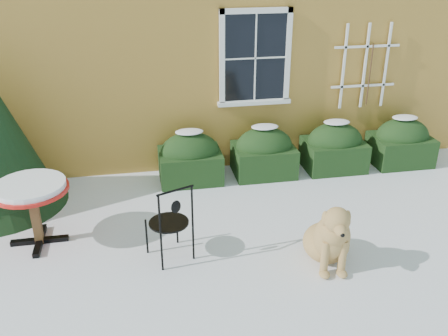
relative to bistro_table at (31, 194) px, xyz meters
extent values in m
plane|color=white|center=(2.59, -0.97, -0.76)|extent=(80.00, 80.00, 0.00)
cube|color=black|center=(3.49, 1.99, 1.21)|extent=(1.05, 0.03, 1.45)
cube|color=white|center=(3.49, 1.98, 1.98)|extent=(1.23, 0.06, 0.09)
cube|color=white|center=(3.49, 1.98, 0.44)|extent=(1.23, 0.06, 0.09)
cube|color=white|center=(2.92, 1.98, 1.21)|extent=(0.09, 0.06, 1.63)
cube|color=white|center=(4.06, 1.98, 1.21)|extent=(0.09, 0.06, 1.63)
cube|color=white|center=(3.49, 1.97, 1.21)|extent=(0.02, 0.02, 1.45)
cube|color=white|center=(3.49, 1.97, 1.21)|extent=(1.05, 0.02, 0.02)
cube|color=white|center=(3.49, 1.98, 0.44)|extent=(1.29, 0.14, 0.07)
cube|color=white|center=(5.09, 1.97, 0.99)|extent=(0.04, 0.03, 1.50)
cube|color=white|center=(5.49, 1.97, 0.99)|extent=(0.04, 0.03, 1.50)
cube|color=white|center=(5.89, 1.97, 0.99)|extent=(0.04, 0.03, 1.50)
cube|color=white|center=(5.49, 1.97, 0.64)|extent=(1.20, 0.03, 0.04)
cube|color=white|center=(5.49, 1.97, 1.34)|extent=(1.20, 0.03, 0.04)
cylinder|color=#472D19|center=(5.59, 1.95, 0.84)|extent=(0.02, 0.02, 1.10)
cube|color=black|center=(2.29, 1.58, -0.50)|extent=(1.05, 0.80, 0.52)
ellipsoid|color=black|center=(2.29, 1.58, -0.24)|extent=(1.00, 0.72, 0.67)
ellipsoid|color=white|center=(2.29, 1.58, 0.12)|extent=(0.47, 0.32, 0.06)
cube|color=black|center=(3.59, 1.58, -0.50)|extent=(1.05, 0.80, 0.52)
ellipsoid|color=black|center=(3.59, 1.58, -0.24)|extent=(1.00, 0.72, 0.67)
ellipsoid|color=white|center=(3.59, 1.58, 0.12)|extent=(0.47, 0.32, 0.06)
cube|color=black|center=(4.89, 1.58, -0.50)|extent=(1.05, 0.80, 0.52)
ellipsoid|color=black|center=(4.89, 1.58, -0.24)|extent=(1.00, 0.72, 0.67)
ellipsoid|color=white|center=(4.89, 1.58, 0.12)|extent=(0.47, 0.32, 0.06)
cube|color=black|center=(6.19, 1.58, -0.50)|extent=(1.05, 0.80, 0.52)
ellipsoid|color=black|center=(6.19, 1.58, -0.24)|extent=(1.00, 0.72, 0.67)
ellipsoid|color=white|center=(6.19, 1.58, 0.12)|extent=(0.47, 0.32, 0.06)
cube|color=black|center=(0.00, 0.00, -0.73)|extent=(0.77, 0.09, 0.07)
cube|color=black|center=(0.00, 0.00, -0.73)|extent=(0.09, 0.77, 0.07)
cube|color=brown|center=(0.00, 0.00, -0.35)|extent=(0.11, 0.11, 0.82)
cylinder|color=red|center=(0.00, 0.00, 0.06)|extent=(0.99, 0.99, 0.04)
cylinder|color=white|center=(0.00, 0.00, 0.11)|extent=(0.92, 0.92, 0.08)
cylinder|color=black|center=(1.87, -0.34, -0.51)|extent=(0.03, 0.03, 0.51)
cylinder|color=black|center=(1.45, -0.51, -0.51)|extent=(0.03, 0.03, 0.51)
cylinder|color=black|center=(2.04, -0.76, -0.51)|extent=(0.03, 0.03, 0.51)
cylinder|color=black|center=(1.62, -0.93, -0.51)|extent=(0.03, 0.03, 0.51)
cylinder|color=black|center=(1.74, -0.64, -0.26)|extent=(0.52, 0.52, 0.02)
cylinder|color=black|center=(2.04, -0.76, 0.02)|extent=(0.03, 0.03, 0.56)
cylinder|color=black|center=(1.62, -0.93, 0.02)|extent=(0.03, 0.03, 0.56)
cylinder|color=black|center=(1.83, -0.85, 0.31)|extent=(0.47, 0.21, 0.03)
ellipsoid|color=black|center=(1.83, -0.85, 0.08)|extent=(0.14, 0.08, 0.18)
cylinder|color=black|center=(-0.59, 0.56, -0.51)|extent=(0.03, 0.03, 0.50)
ellipsoid|color=tan|center=(3.74, -1.04, -0.54)|extent=(0.68, 0.73, 0.49)
ellipsoid|color=tan|center=(3.71, -1.26, -0.32)|extent=(0.51, 0.47, 0.61)
sphere|color=tan|center=(3.70, -1.32, -0.19)|extent=(0.37, 0.37, 0.37)
cylinder|color=tan|center=(3.58, -1.39, -0.52)|extent=(0.10, 0.10, 0.48)
cylinder|color=tan|center=(3.80, -1.42, -0.52)|extent=(0.10, 0.10, 0.48)
ellipsoid|color=tan|center=(3.57, -1.45, -0.72)|extent=(0.13, 0.17, 0.08)
ellipsoid|color=tan|center=(3.79, -1.48, -0.72)|extent=(0.13, 0.17, 0.08)
cylinder|color=tan|center=(3.70, -1.33, -0.12)|extent=(0.25, 0.30, 0.26)
sphere|color=tan|center=(3.69, -1.39, 0.01)|extent=(0.32, 0.32, 0.32)
ellipsoid|color=tan|center=(3.68, -1.53, -0.04)|extent=(0.18, 0.26, 0.14)
sphere|color=black|center=(3.66, -1.64, -0.04)|extent=(0.06, 0.06, 0.06)
ellipsoid|color=tan|center=(3.56, -1.33, 0.01)|extent=(0.09, 0.12, 0.20)
ellipsoid|color=tan|center=(3.84, -1.36, 0.01)|extent=(0.09, 0.12, 0.20)
cylinder|color=tan|center=(3.97, -0.82, -0.70)|extent=(0.23, 0.39, 0.09)
camera|label=1|loc=(1.43, -6.17, 3.07)|focal=40.00mm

